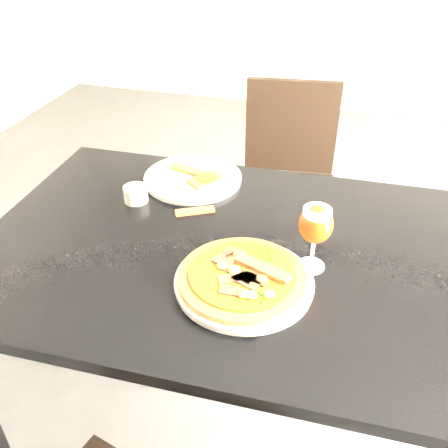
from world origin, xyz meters
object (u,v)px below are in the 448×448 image
(dining_table, at_px, (232,275))
(chair_far, at_px, (286,180))
(pizza, at_px, (243,276))
(beer_glass, at_px, (316,225))

(dining_table, relative_size, chair_far, 1.46)
(dining_table, distance_m, pizza, 0.18)
(beer_glass, bearing_deg, dining_table, 172.18)
(dining_table, relative_size, pizza, 4.49)
(pizza, xyz_separation_m, beer_glass, (0.13, 0.10, 0.09))
(pizza, bearing_deg, chair_far, 93.49)
(dining_table, bearing_deg, beer_glass, -9.30)
(pizza, distance_m, beer_glass, 0.19)
(beer_glass, bearing_deg, chair_far, 102.07)
(dining_table, height_order, pizza, pizza)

